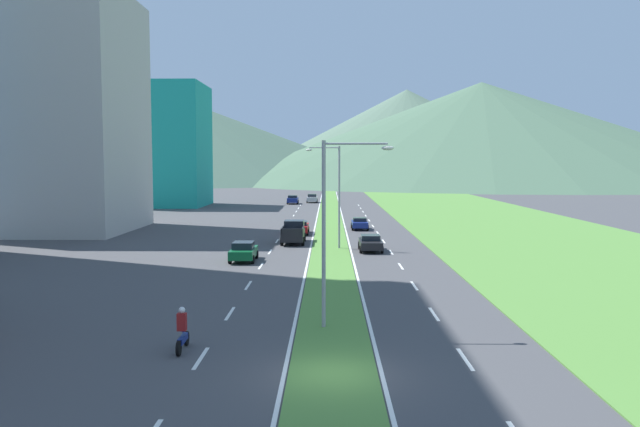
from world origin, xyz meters
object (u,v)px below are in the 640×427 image
at_px(street_lamp_mid, 335,190).
at_px(street_lamp_near, 332,220).
at_px(car_0, 312,198).
at_px(pickup_truck_0, 294,232).
at_px(car_5, 293,199).
at_px(motorcycle_rider, 182,333).
at_px(car_6, 300,227).
at_px(car_1, 360,223).
at_px(car_3, 370,243).
at_px(car_2, 244,251).

bearing_deg(street_lamp_mid, street_lamp_near, -90.90).
bearing_deg(car_0, pickup_truck_0, 179.80).
height_order(car_5, motorcycle_rider, motorcycle_rider).
xyz_separation_m(street_lamp_near, motorcycle_rider, (-6.03, -3.62, -4.24)).
height_order(street_lamp_mid, car_6, street_lamp_mid).
xyz_separation_m(car_1, car_3, (0.07, -17.44, 0.02)).
bearing_deg(car_2, car_1, -23.38).
xyz_separation_m(car_0, car_3, (6.64, -64.83, -0.09)).
xyz_separation_m(street_lamp_mid, motorcycle_rider, (-6.46, -30.42, -4.43)).
distance_m(car_0, car_6, 51.99).
height_order(car_0, car_1, car_0).
bearing_deg(street_lamp_near, street_lamp_mid, 89.10).
xyz_separation_m(car_2, car_3, (10.07, 5.69, -0.04)).
relative_size(car_0, pickup_truck_0, 0.76).
xyz_separation_m(car_0, car_1, (6.57, -47.39, -0.11)).
distance_m(car_1, pickup_truck_0, 13.80).
bearing_deg(car_3, car_6, -152.82).
bearing_deg(car_0, street_lamp_mid, -176.69).
bearing_deg(car_2, pickup_truck_0, -16.17).
xyz_separation_m(car_3, motorcycle_rider, (-9.43, -28.95, 0.03)).
distance_m(car_5, pickup_truck_0, 55.67).
xyz_separation_m(street_lamp_mid, car_5, (-7.06, 59.53, -4.38)).
bearing_deg(car_2, car_3, -60.55).
relative_size(car_0, car_5, 0.96).
bearing_deg(street_lamp_mid, car_6, 107.64).
xyz_separation_m(street_lamp_mid, pickup_truck_0, (-3.87, 3.96, -4.19)).
bearing_deg(car_1, pickup_truck_0, -29.42).
relative_size(car_1, car_2, 0.97).
xyz_separation_m(street_lamp_near, car_2, (-6.67, 19.64, -4.23)).
xyz_separation_m(car_6, motorcycle_rider, (-2.84, -41.79, 0.02)).
bearing_deg(pickup_truck_0, car_2, 163.83).
distance_m(street_lamp_mid, car_1, 16.84).
distance_m(car_0, car_5, 5.12).
height_order(street_lamp_mid, car_5, street_lamp_mid).
bearing_deg(car_2, car_6, -10.63).
height_order(car_3, car_5, car_5).
bearing_deg(car_1, street_lamp_near, -4.45).
bearing_deg(car_0, car_2, 177.22).
relative_size(street_lamp_mid, pickup_truck_0, 1.66).
bearing_deg(car_1, car_2, -23.38).
xyz_separation_m(street_lamp_mid, car_1, (2.90, 15.97, -4.48)).
distance_m(car_0, car_1, 47.84).
bearing_deg(car_6, street_lamp_mid, -162.36).
bearing_deg(motorcycle_rider, car_6, -3.88).
bearing_deg(car_3, street_lamp_mid, -116.19).
height_order(car_0, car_5, car_0).
distance_m(street_lamp_near, car_3, 25.91).
distance_m(street_lamp_mid, pickup_truck_0, 6.95).
height_order(car_2, car_5, car_5).
relative_size(street_lamp_near, car_2, 2.04).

